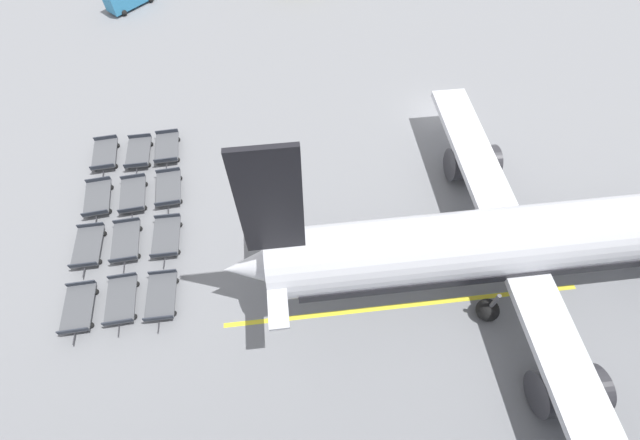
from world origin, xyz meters
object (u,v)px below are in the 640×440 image
Objects in this scene: baggage_dolly_row_mid_a_col_b at (133,195)px; baggage_dolly_row_mid_a_col_c at (126,241)px; baggage_dolly_row_mid_a_col_d at (121,300)px; baggage_dolly_row_near_col_b at (98,198)px; baggage_dolly_row_mid_b_col_c at (167,237)px; airplane at (531,240)px; baggage_dolly_row_mid_b_col_d at (161,296)px; baggage_dolly_row_mid_a_col_a at (139,152)px; baggage_dolly_row_near_col_c at (88,246)px; baggage_dolly_row_mid_b_col_b at (169,188)px; baggage_dolly_row_mid_b_col_a at (167,148)px; baggage_dolly_row_near_col_a at (105,154)px; baggage_dolly_row_near_col_d at (79,308)px.

baggage_dolly_row_mid_a_col_b and baggage_dolly_row_mid_a_col_c have the same top height.
baggage_dolly_row_mid_a_col_d is at bearing 0.19° from baggage_dolly_row_mid_a_col_b.
baggage_dolly_row_near_col_b is 2.50m from baggage_dolly_row_mid_a_col_b.
airplane is at bearing 75.87° from baggage_dolly_row_mid_b_col_c.
baggage_dolly_row_mid_b_col_c is 1.00× the size of baggage_dolly_row_mid_b_col_d.
baggage_dolly_row_mid_b_col_d is (12.66, 2.41, 0.00)m from baggage_dolly_row_mid_a_col_a.
baggage_dolly_row_near_col_c and baggage_dolly_row_mid_b_col_b have the same top height.
baggage_dolly_row_mid_a_col_a is at bearing 178.76° from baggage_dolly_row_mid_a_col_c.
baggage_dolly_row_near_col_b is 1.01× the size of baggage_dolly_row_near_col_c.
airplane is 9.42× the size of baggage_dolly_row_mid_a_col_d.
baggage_dolly_row_mid_b_col_c is at bearing 89.69° from baggage_dolly_row_near_col_c.
baggage_dolly_row_mid_a_col_a is 12.54m from baggage_dolly_row_mid_a_col_d.
baggage_dolly_row_near_col_a is at bearing -90.53° from baggage_dolly_row_mid_b_col_a.
airplane reaches higher than baggage_dolly_row_mid_a_col_c.
baggage_dolly_row_mid_a_col_a is at bearing 162.21° from baggage_dolly_row_near_col_c.
baggage_dolly_row_near_col_a and baggage_dolly_row_mid_b_col_b have the same top height.
baggage_dolly_row_mid_a_col_c is 1.00× the size of baggage_dolly_row_mid_b_col_c.
baggage_dolly_row_near_col_d and baggage_dolly_row_mid_b_col_a have the same top height.
baggage_dolly_row_near_col_c is 2.46m from baggage_dolly_row_mid_a_col_c.
airplane reaches higher than baggage_dolly_row_mid_b_col_d.
baggage_dolly_row_near_col_c is (-5.67, -27.58, -3.10)m from airplane.
baggage_dolly_row_mid_a_col_c is (-4.48, 2.39, 0.00)m from baggage_dolly_row_near_col_d.
baggage_dolly_row_mid_b_col_d is at bearing 10.79° from baggage_dolly_row_mid_a_col_a.
baggage_dolly_row_mid_a_col_a is at bearing -163.03° from baggage_dolly_row_mid_b_col_c.
baggage_dolly_row_mid_a_col_a and baggage_dolly_row_mid_a_col_c have the same top height.
baggage_dolly_row_mid_b_col_c is (8.48, 5.11, 0.00)m from baggage_dolly_row_near_col_a.
baggage_dolly_row_mid_a_col_a is at bearing 85.18° from baggage_dolly_row_near_col_a.
baggage_dolly_row_near_col_b is 4.87m from baggage_dolly_row_mid_a_col_a.
baggage_dolly_row_mid_a_col_b is at bearing 147.37° from baggage_dolly_row_near_col_c.
baggage_dolly_row_mid_a_col_b and baggage_dolly_row_mid_b_col_b have the same top height.
baggage_dolly_row_mid_b_col_a and baggage_dolly_row_mid_b_col_d have the same top height.
baggage_dolly_row_near_col_a is at bearing -179.94° from baggage_dolly_row_near_col_d.
airplane reaches higher than baggage_dolly_row_mid_b_col_b.
baggage_dolly_row_mid_b_col_c is at bearing 149.09° from baggage_dolly_row_mid_a_col_d.
baggage_dolly_row_mid_b_col_a is (-12.71, 2.22, 0.00)m from baggage_dolly_row_mid_a_col_d.
baggage_dolly_row_near_col_d is at bearing -89.65° from baggage_dolly_row_mid_b_col_d.
airplane reaches higher than baggage_dolly_row_mid_a_col_b.
baggage_dolly_row_near_col_c is at bearing -1.11° from baggage_dolly_row_near_col_b.
baggage_dolly_row_mid_a_col_d is 1.00× the size of baggage_dolly_row_mid_b_col_c.
baggage_dolly_row_mid_b_col_c is at bearing 16.97° from baggage_dolly_row_mid_a_col_a.
baggage_dolly_row_near_col_d is 1.00× the size of baggage_dolly_row_mid_a_col_a.
airplane is at bearing 68.81° from baggage_dolly_row_mid_a_col_b.
baggage_dolly_row_near_col_a and baggage_dolly_row_mid_b_col_c have the same top height.
airplane is 22.77m from baggage_dolly_row_mid_b_col_d.
baggage_dolly_row_near_col_a and baggage_dolly_row_mid_a_col_d have the same top height.
baggage_dolly_row_mid_a_col_d is (12.54, -0.04, 0.00)m from baggage_dolly_row_mid_a_col_a.
baggage_dolly_row_mid_a_col_b is 4.00m from baggage_dolly_row_mid_a_col_c.
baggage_dolly_row_mid_a_col_d is at bearing 1.85° from baggage_dolly_row_mid_a_col_c.
baggage_dolly_row_mid_a_col_b is at bearing 163.53° from baggage_dolly_row_near_col_d.
baggage_dolly_row_mid_b_col_a is 1.00× the size of baggage_dolly_row_mid_b_col_b.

